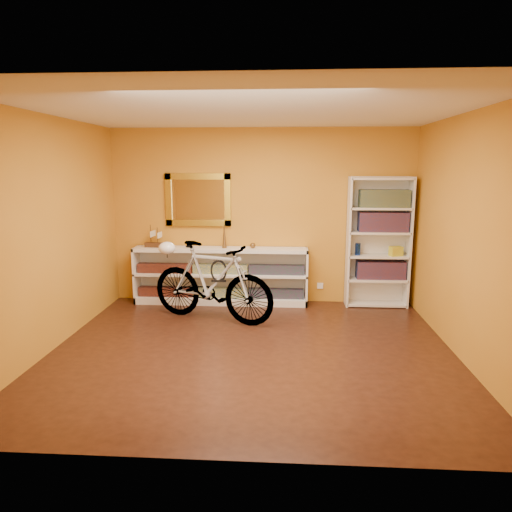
# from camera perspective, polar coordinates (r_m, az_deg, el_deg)

# --- Properties ---
(floor) EXTENTS (4.50, 4.00, 0.01)m
(floor) POSITION_cam_1_polar(r_m,az_deg,el_deg) (5.32, -0.49, -11.61)
(floor) COLOR black
(floor) RESTS_ON ground
(ceiling) EXTENTS (4.50, 4.00, 0.01)m
(ceiling) POSITION_cam_1_polar(r_m,az_deg,el_deg) (4.95, -0.54, 17.56)
(ceiling) COLOR silver
(ceiling) RESTS_ON ground
(back_wall) EXTENTS (4.50, 0.01, 2.60)m
(back_wall) POSITION_cam_1_polar(r_m,az_deg,el_deg) (6.95, 0.69, 4.87)
(back_wall) COLOR #B5731B
(back_wall) RESTS_ON ground
(left_wall) EXTENTS (0.01, 4.00, 2.60)m
(left_wall) POSITION_cam_1_polar(r_m,az_deg,el_deg) (5.60, -24.21, 2.44)
(left_wall) COLOR #B5731B
(left_wall) RESTS_ON ground
(right_wall) EXTENTS (0.01, 4.00, 2.60)m
(right_wall) POSITION_cam_1_polar(r_m,az_deg,el_deg) (5.31, 24.58, 1.98)
(right_wall) COLOR #B5731B
(right_wall) RESTS_ON ground
(gilt_mirror) EXTENTS (0.98, 0.06, 0.78)m
(gilt_mirror) POSITION_cam_1_polar(r_m,az_deg,el_deg) (7.01, -7.16, 6.89)
(gilt_mirror) COLOR olive
(gilt_mirror) RESTS_ON back_wall
(wall_socket) EXTENTS (0.09, 0.02, 0.09)m
(wall_socket) POSITION_cam_1_polar(r_m,az_deg,el_deg) (7.13, 7.91, -3.65)
(wall_socket) COLOR silver
(wall_socket) RESTS_ON back_wall
(console_unit) EXTENTS (2.60, 0.35, 0.85)m
(console_unit) POSITION_cam_1_polar(r_m,az_deg,el_deg) (6.97, -4.38, -2.44)
(console_unit) COLOR silver
(console_unit) RESTS_ON floor
(cd_row_lower) EXTENTS (2.50, 0.13, 0.14)m
(cd_row_lower) POSITION_cam_1_polar(r_m,az_deg,el_deg) (7.02, -4.37, -4.50)
(cd_row_lower) COLOR black
(cd_row_lower) RESTS_ON console_unit
(cd_row_upper) EXTENTS (2.50, 0.13, 0.14)m
(cd_row_upper) POSITION_cam_1_polar(r_m,az_deg,el_deg) (6.93, -4.41, -1.59)
(cd_row_upper) COLOR navy
(cd_row_upper) RESTS_ON console_unit
(model_ship) EXTENTS (0.29, 0.14, 0.34)m
(model_ship) POSITION_cam_1_polar(r_m,az_deg,el_deg) (7.07, -12.46, 2.42)
(model_ship) COLOR #3A2010
(model_ship) RESTS_ON console_unit
(toy_car) EXTENTS (0.00, 0.00, 0.00)m
(toy_car) POSITION_cam_1_polar(r_m,az_deg,el_deg) (6.97, -8.21, 1.04)
(toy_car) COLOR black
(toy_car) RESTS_ON console_unit
(bronze_ornament) EXTENTS (0.07, 0.07, 0.39)m
(bronze_ornament) POSITION_cam_1_polar(r_m,az_deg,el_deg) (6.85, -3.93, 2.59)
(bronze_ornament) COLOR brown
(bronze_ornament) RESTS_ON console_unit
(decorative_orb) EXTENTS (0.08, 0.08, 0.08)m
(decorative_orb) POSITION_cam_1_polar(r_m,az_deg,el_deg) (6.83, -0.41, 1.30)
(decorative_orb) COLOR brown
(decorative_orb) RESTS_ON console_unit
(bookcase) EXTENTS (0.90, 0.30, 1.90)m
(bookcase) POSITION_cam_1_polar(r_m,az_deg,el_deg) (6.96, 14.85, 1.61)
(bookcase) COLOR silver
(bookcase) RESTS_ON floor
(book_row_a) EXTENTS (0.70, 0.22, 0.26)m
(book_row_a) POSITION_cam_1_polar(r_m,az_deg,el_deg) (7.04, 15.09, -1.65)
(book_row_a) COLOR maroon
(book_row_a) RESTS_ON bookcase
(book_row_b) EXTENTS (0.70, 0.22, 0.28)m
(book_row_b) POSITION_cam_1_polar(r_m,az_deg,el_deg) (6.93, 15.38, 4.09)
(book_row_b) COLOR maroon
(book_row_b) RESTS_ON bookcase
(book_row_c) EXTENTS (0.70, 0.22, 0.25)m
(book_row_c) POSITION_cam_1_polar(r_m,az_deg,el_deg) (6.90, 15.52, 6.85)
(book_row_c) COLOR navy
(book_row_c) RESTS_ON bookcase
(travel_mug) EXTENTS (0.08, 0.08, 0.18)m
(travel_mug) POSITION_cam_1_polar(r_m,az_deg,el_deg) (6.91, 12.44, 0.83)
(travel_mug) COLOR navy
(travel_mug) RESTS_ON bookcase
(red_tin) EXTENTS (0.15, 0.15, 0.18)m
(red_tin) POSITION_cam_1_polar(r_m,az_deg,el_deg) (6.89, 13.41, 6.67)
(red_tin) COLOR maroon
(red_tin) RESTS_ON bookcase
(yellow_bag) EXTENTS (0.20, 0.17, 0.14)m
(yellow_bag) POSITION_cam_1_polar(r_m,az_deg,el_deg) (6.99, 16.87, 0.57)
(yellow_bag) COLOR gold
(yellow_bag) RESTS_ON bookcase
(bicycle) EXTENTS (1.07, 1.87, 1.07)m
(bicycle) POSITION_cam_1_polar(r_m,az_deg,el_deg) (6.17, -5.48, -3.19)
(bicycle) COLOR silver
(bicycle) RESTS_ON floor
(helmet) EXTENTS (0.23, 0.22, 0.18)m
(helmet) POSITION_cam_1_polar(r_m,az_deg,el_deg) (6.45, -10.93, 0.96)
(helmet) COLOR white
(helmet) RESTS_ON bicycle
(u_lock) EXTENTS (0.22, 0.02, 0.22)m
(u_lock) POSITION_cam_1_polar(r_m,az_deg,el_deg) (6.08, -4.63, -1.83)
(u_lock) COLOR black
(u_lock) RESTS_ON bicycle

